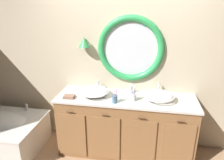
{
  "coord_description": "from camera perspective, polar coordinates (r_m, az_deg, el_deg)",
  "views": [
    {
      "loc": [
        0.33,
        -2.43,
        2.17
      ],
      "look_at": [
        -0.13,
        0.25,
        1.16
      ],
      "focal_mm": 33.38,
      "sensor_mm": 36.0,
      "label": 1
    }
  ],
  "objects": [
    {
      "name": "toothbrush_holder_right",
      "position": [
        2.86,
        5.91,
        -4.53
      ],
      "size": [
        0.09,
        0.09,
        0.22
      ],
      "color": "silver",
      "rests_on": "vanity_counter"
    },
    {
      "name": "faucet_set_left",
      "position": [
        3.21,
        -3.83,
        -1.6
      ],
      "size": [
        0.23,
        0.13,
        0.15
      ],
      "color": "silver",
      "rests_on": "vanity_counter"
    },
    {
      "name": "sink_basin_right",
      "position": [
        2.91,
        12.77,
        -4.3
      ],
      "size": [
        0.42,
        0.42,
        0.13
      ],
      "color": "white",
      "rests_on": "vanity_counter"
    },
    {
      "name": "toothbrush_holder_left",
      "position": [
        2.79,
        0.75,
        -5.09
      ],
      "size": [
        0.08,
        0.08,
        0.21
      ],
      "color": "slate",
      "rests_on": "vanity_counter"
    },
    {
      "name": "vanity_counter",
      "position": [
        3.19,
        3.63,
        -12.18
      ],
      "size": [
        1.98,
        0.63,
        0.91
      ],
      "color": "olive",
      "rests_on": "ground_plane"
    },
    {
      "name": "faucet_set_right",
      "position": [
        3.14,
        12.6,
        -2.53
      ],
      "size": [
        0.21,
        0.12,
        0.17
      ],
      "color": "silver",
      "rests_on": "vanity_counter"
    },
    {
      "name": "folded_hand_towel",
      "position": [
        3.0,
        -11.65,
        -4.49
      ],
      "size": [
        0.16,
        0.11,
        0.04
      ],
      "color": "#936B56",
      "rests_on": "vanity_counter"
    },
    {
      "name": "back_wall_assembly",
      "position": [
        3.15,
        3.54,
        4.64
      ],
      "size": [
        6.4,
        0.26,
        2.6
      ],
      "color": "beige",
      "rests_on": "ground_plane"
    },
    {
      "name": "sink_basin_left",
      "position": [
        3.0,
        -4.91,
        -3.18
      ],
      "size": [
        0.42,
        0.42,
        0.13
      ],
      "color": "white",
      "rests_on": "vanity_counter"
    },
    {
      "name": "soap_dispenser",
      "position": [
        3.08,
        5.15,
        -2.51
      ],
      "size": [
        0.05,
        0.06,
        0.15
      ],
      "color": "#EFE5C6",
      "rests_on": "vanity_counter"
    }
  ]
}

